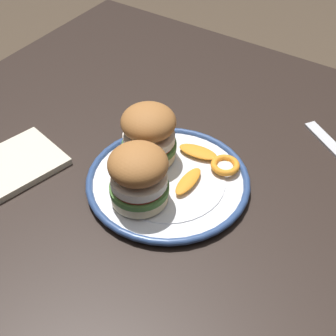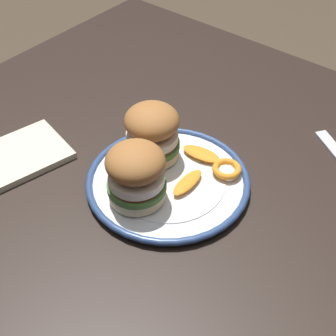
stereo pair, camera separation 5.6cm
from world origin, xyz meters
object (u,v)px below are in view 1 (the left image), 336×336
object	(u,v)px
dinner_plate	(168,181)
sandwich_half_left	(139,175)
dining_table	(189,241)
sandwich_half_right	(149,133)

from	to	relation	value
dinner_plate	sandwich_half_left	bearing A→B (deg)	79.39
dining_table	sandwich_half_right	world-z (taller)	sandwich_half_right
sandwich_half_left	sandwich_half_right	xyz separation A→B (m)	(0.05, -0.09, 0.00)
dinner_plate	sandwich_half_left	size ratio (longest dim) A/B	2.22
dinner_plate	sandwich_half_right	distance (m)	0.09
sandwich_half_left	sandwich_half_right	bearing A→B (deg)	-63.54
dinner_plate	sandwich_half_left	world-z (taller)	sandwich_half_left
sandwich_half_left	sandwich_half_right	world-z (taller)	same
dining_table	sandwich_half_right	distance (m)	0.20
dining_table	sandwich_half_right	xyz separation A→B (m)	(0.12, -0.05, 0.15)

